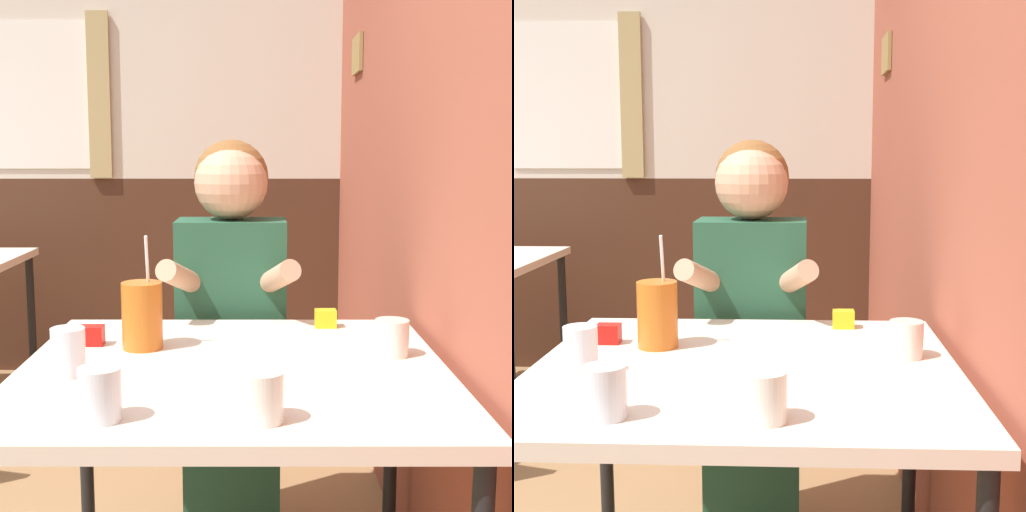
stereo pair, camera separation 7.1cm
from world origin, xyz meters
The scene contains 11 objects.
brick_wall_right centered at (1.44, 1.33, 1.35)m, with size 0.08×4.67×2.70m.
back_wall centered at (-0.02, 2.70, 1.36)m, with size 5.83×0.09×2.70m.
main_table centered at (0.89, 0.29, 0.69)m, with size 0.99×0.92×0.76m.
person_seated centered at (0.87, 0.90, 0.70)m, with size 0.42×0.42×1.28m.
cocktail_pitcher centered at (0.66, 0.44, 0.84)m, with size 0.10×0.10×0.29m.
glass_near_pitcher centered at (0.53, 0.22, 0.81)m, with size 0.08×0.08×0.11m.
glass_center centered at (0.96, -0.05, 0.80)m, with size 0.08×0.08×0.09m.
glass_far_side centered at (1.28, 0.38, 0.80)m, with size 0.08×0.08×0.09m.
glass_by_brick centered at (0.66, -0.05, 0.81)m, with size 0.08×0.08×0.10m.
condiment_ketchup centered at (0.52, 0.47, 0.78)m, with size 0.06×0.04×0.05m.
condiment_mustard centered at (1.14, 0.66, 0.78)m, with size 0.06×0.04×0.05m.
Camera 1 is at (0.95, -1.30, 1.25)m, focal length 50.00 mm.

